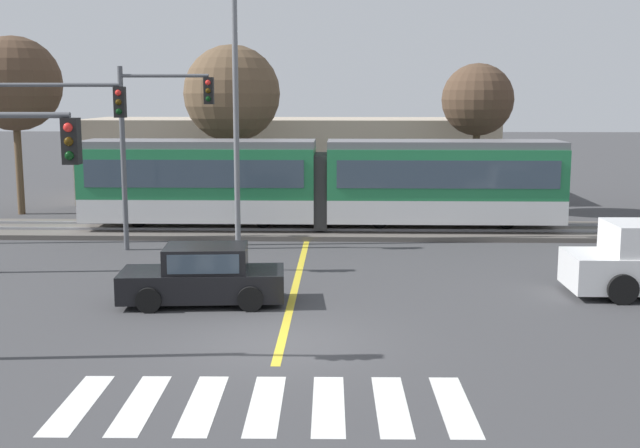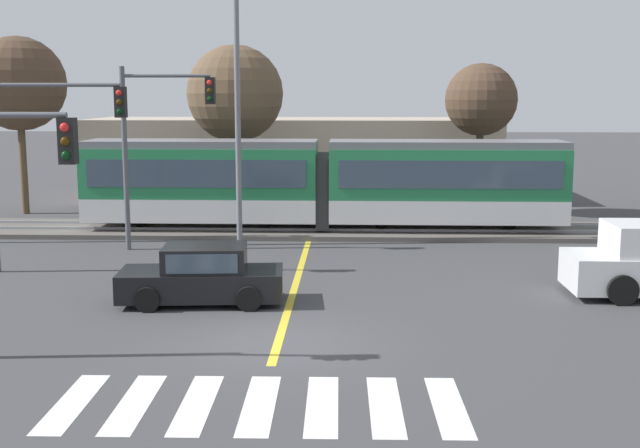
% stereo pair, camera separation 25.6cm
% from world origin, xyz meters
% --- Properties ---
extents(ground_plane, '(200.00, 200.00, 0.00)m').
position_xyz_m(ground_plane, '(0.00, 0.00, 0.00)').
color(ground_plane, '#3D3D3F').
extents(track_bed, '(120.00, 4.00, 0.18)m').
position_xyz_m(track_bed, '(0.00, 14.16, 0.09)').
color(track_bed, '#56514C').
rests_on(track_bed, ground).
extents(rail_near, '(120.00, 0.08, 0.10)m').
position_xyz_m(rail_near, '(0.00, 13.44, 0.23)').
color(rail_near, '#939399').
rests_on(rail_near, track_bed).
extents(rail_far, '(120.00, 0.08, 0.10)m').
position_xyz_m(rail_far, '(0.00, 14.88, 0.23)').
color(rail_far, '#939399').
rests_on(rail_far, track_bed).
extents(light_rail_tram, '(18.50, 2.64, 3.43)m').
position_xyz_m(light_rail_tram, '(0.48, 14.16, 2.05)').
color(light_rail_tram, silver).
rests_on(light_rail_tram, track_bed).
extents(crosswalk_stripe_0, '(0.61, 2.81, 0.01)m').
position_xyz_m(crosswalk_stripe_0, '(-3.30, -3.62, 0.00)').
color(crosswalk_stripe_0, silver).
rests_on(crosswalk_stripe_0, ground).
extents(crosswalk_stripe_1, '(0.61, 2.81, 0.01)m').
position_xyz_m(crosswalk_stripe_1, '(-2.20, -3.60, 0.00)').
color(crosswalk_stripe_1, silver).
rests_on(crosswalk_stripe_1, ground).
extents(crosswalk_stripe_2, '(0.61, 2.81, 0.01)m').
position_xyz_m(crosswalk_stripe_2, '(-1.10, -3.59, 0.00)').
color(crosswalk_stripe_2, silver).
rests_on(crosswalk_stripe_2, ground).
extents(crosswalk_stripe_3, '(0.61, 2.81, 0.01)m').
position_xyz_m(crosswalk_stripe_3, '(0.00, -3.57, 0.00)').
color(crosswalk_stripe_3, silver).
rests_on(crosswalk_stripe_3, ground).
extents(crosswalk_stripe_4, '(0.61, 2.81, 0.01)m').
position_xyz_m(crosswalk_stripe_4, '(1.10, -3.55, 0.00)').
color(crosswalk_stripe_4, silver).
rests_on(crosswalk_stripe_4, ground).
extents(crosswalk_stripe_5, '(0.61, 2.81, 0.01)m').
position_xyz_m(crosswalk_stripe_5, '(2.20, -3.53, 0.00)').
color(crosswalk_stripe_5, silver).
rests_on(crosswalk_stripe_5, ground).
extents(crosswalk_stripe_6, '(0.61, 2.81, 0.01)m').
position_xyz_m(crosswalk_stripe_6, '(3.30, -3.51, 0.00)').
color(crosswalk_stripe_6, silver).
rests_on(crosswalk_stripe_6, ground).
extents(lane_centre_line, '(0.20, 13.73, 0.01)m').
position_xyz_m(lane_centre_line, '(0.00, 5.30, 0.00)').
color(lane_centre_line, gold).
rests_on(lane_centre_line, ground).
extents(sedan_crossing, '(4.32, 2.16, 1.52)m').
position_xyz_m(sedan_crossing, '(-2.27, 3.28, 0.70)').
color(sedan_crossing, black).
rests_on(sedan_crossing, ground).
extents(traffic_light_far_left, '(3.25, 0.38, 6.31)m').
position_xyz_m(traffic_light_far_left, '(-5.17, 10.40, 4.17)').
color(traffic_light_far_left, '#515459').
rests_on(traffic_light_far_left, ground).
extents(traffic_light_mid_left, '(4.25, 0.38, 6.01)m').
position_xyz_m(traffic_light_mid_left, '(-7.77, 6.70, 4.04)').
color(traffic_light_mid_left, '#515459').
rests_on(traffic_light_mid_left, ground).
extents(street_lamp_centre, '(2.52, 0.28, 9.58)m').
position_xyz_m(street_lamp_centre, '(-2.22, 11.45, 5.42)').
color(street_lamp_centre, slate).
rests_on(street_lamp_centre, ground).
extents(bare_tree_far_west, '(4.17, 4.17, 7.92)m').
position_xyz_m(bare_tree_far_west, '(-13.24, 18.68, 5.81)').
color(bare_tree_far_west, brown).
rests_on(bare_tree_far_west, ground).
extents(bare_tree_west, '(4.22, 4.22, 7.51)m').
position_xyz_m(bare_tree_west, '(-3.54, 18.48, 5.38)').
color(bare_tree_west, brown).
rests_on(bare_tree_west, ground).
extents(bare_tree_east, '(3.20, 3.20, 6.73)m').
position_xyz_m(bare_tree_east, '(7.28, 19.28, 5.10)').
color(bare_tree_east, brown).
rests_on(bare_tree_east, ground).
extents(building_backdrop_far, '(20.64, 6.00, 4.14)m').
position_xyz_m(building_backdrop_far, '(-1.43, 24.52, 2.07)').
color(building_backdrop_far, tan).
rests_on(building_backdrop_far, ground).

